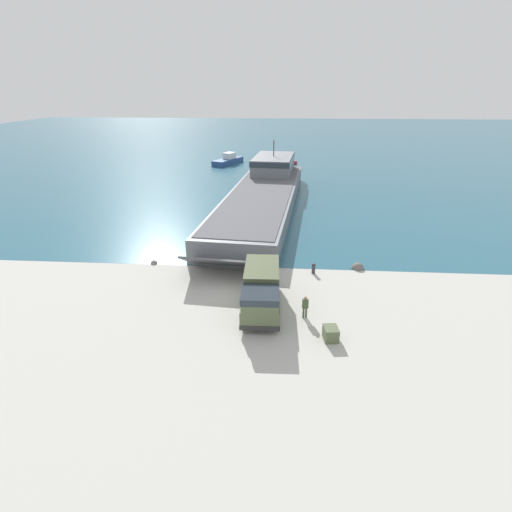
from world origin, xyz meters
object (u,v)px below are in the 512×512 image
object	(u,v)px
soldier_on_ramp	(305,306)
moored_boat_a	(228,160)
landing_craft	(264,191)
military_truck	(261,290)
mooring_bollard	(314,268)
cargo_crate	(331,334)
moored_boat_b	(276,162)

from	to	relation	value
soldier_on_ramp	moored_boat_a	xyz separation A→B (m)	(-13.31, 59.12, -0.22)
landing_craft	soldier_on_ramp	world-z (taller)	landing_craft
soldier_on_ramp	moored_boat_a	distance (m)	60.60
landing_craft	moored_boat_a	distance (m)	31.47
military_truck	mooring_bollard	size ratio (longest dim) A/B	7.41
mooring_bollard	moored_boat_a	bearing A→B (deg)	105.48
moored_boat_a	cargo_crate	distance (m)	63.38
moored_boat_a	mooring_bollard	world-z (taller)	moored_boat_a
moored_boat_a	mooring_bollard	size ratio (longest dim) A/B	8.96
military_truck	cargo_crate	size ratio (longest dim) A/B	6.64
military_truck	soldier_on_ramp	xyz separation A→B (m)	(3.09, -1.03, -0.56)
soldier_on_ramp	moored_boat_b	distance (m)	59.55
landing_craft	mooring_bollard	size ratio (longest dim) A/B	43.68
military_truck	soldier_on_ramp	world-z (taller)	military_truck
soldier_on_ramp	moored_boat_b	xyz separation A→B (m)	(-3.39, 59.45, -0.51)
moored_boat_b	moored_boat_a	bearing A→B (deg)	77.32
military_truck	moored_boat_b	world-z (taller)	military_truck
mooring_bollard	soldier_on_ramp	bearing A→B (deg)	-98.26
soldier_on_ramp	mooring_bollard	size ratio (longest dim) A/B	1.78
soldier_on_ramp	moored_boat_b	size ratio (longest dim) A/B	0.19
military_truck	cargo_crate	world-z (taller)	military_truck
moored_boat_a	moored_boat_b	xyz separation A→B (m)	(9.93, 0.33, -0.29)
cargo_crate	moored_boat_b	bearing A→B (deg)	94.53
military_truck	moored_boat_a	size ratio (longest dim) A/B	0.83
moored_boat_b	mooring_bollard	bearing A→B (deg)	170.27
moored_boat_a	moored_boat_b	size ratio (longest dim) A/B	0.95
moored_boat_b	cargo_crate	xyz separation A→B (m)	(4.91, -61.95, -0.02)
landing_craft	military_truck	xyz separation A→B (m)	(1.19, -27.96, -0.22)
moored_boat_a	moored_boat_b	bearing A→B (deg)	-152.42
moored_boat_a	mooring_bollard	bearing A→B (deg)	131.15
military_truck	cargo_crate	distance (m)	5.91
mooring_bollard	cargo_crate	bearing A→B (deg)	-87.23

